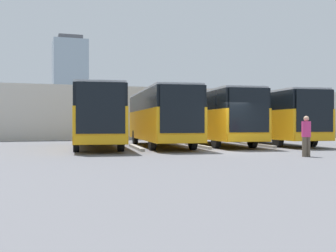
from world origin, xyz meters
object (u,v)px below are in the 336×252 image
bus_0 (269,116)px  bus_3 (96,115)px  bus_2 (160,116)px  bus_1 (215,116)px  pedestrian (306,135)px

bus_0 → bus_3: bearing=8.2°
bus_0 → bus_2: 7.81m
bus_1 → bus_2: bearing=14.4°
bus_0 → bus_1: (3.90, -0.20, 0.00)m
bus_2 → bus_1: bearing=-165.6°
bus_1 → bus_2: size_ratio=1.00×
bus_1 → bus_2: same height
bus_2 → pedestrian: (-3.52, 9.39, -0.96)m
bus_3 → pedestrian: (-7.42, 9.42, -0.96)m
bus_2 → bus_3: size_ratio=1.00×
bus_1 → pedestrian: (0.38, 9.91, -0.96)m
bus_2 → pedestrian: bus_2 is taller
bus_2 → pedestrian: size_ratio=6.68×
bus_1 → bus_3: bearing=10.4°
bus_0 → bus_1: bearing=3.8°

